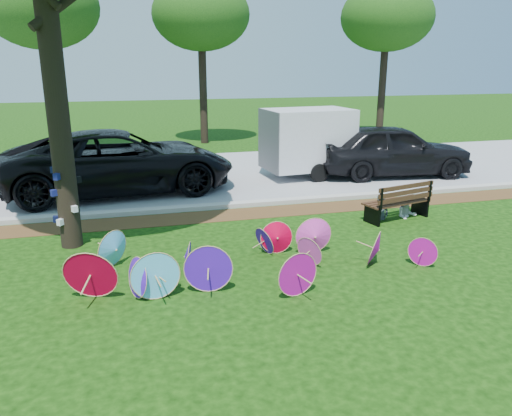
{
  "coord_description": "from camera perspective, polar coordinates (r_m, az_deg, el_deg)",
  "views": [
    {
      "loc": [
        -1.97,
        -7.46,
        3.78
      ],
      "look_at": [
        0.5,
        2.0,
        0.9
      ],
      "focal_mm": 35.0,
      "sensor_mm": 36.0,
      "label": 1
    }
  ],
  "objects": [
    {
      "name": "parasol_pile",
      "position": [
        8.96,
        -4.2,
        -5.94
      ],
      "size": [
        6.78,
        2.49,
        0.92
      ],
      "color": "#56BDFC",
      "rests_on": "ground"
    },
    {
      "name": "park_bench",
      "position": [
        12.83,
        15.72,
        0.81
      ],
      "size": [
        1.9,
        1.09,
        0.93
      ],
      "primitive_type": null,
      "rotation": [
        0.0,
        0.0,
        0.25
      ],
      "color": "black",
      "rests_on": "ground"
    },
    {
      "name": "curb",
      "position": [
        13.34,
        -5.56,
        0.15
      ],
      "size": [
        90.0,
        0.3,
        0.12
      ],
      "primitive_type": "cube",
      "color": "#B7B5AD",
      "rests_on": "ground"
    },
    {
      "name": "ground",
      "position": [
        8.59,
        0.15,
        -9.69
      ],
      "size": [
        90.0,
        90.0,
        0.0
      ],
      "primitive_type": "plane",
      "color": "black",
      "rests_on": "ground"
    },
    {
      "name": "bg_trees",
      "position": [
        23.39,
        -3.98,
        21.26
      ],
      "size": [
        19.63,
        6.19,
        7.4
      ],
      "color": "black",
      "rests_on": "ground"
    },
    {
      "name": "person_left",
      "position": [
        12.66,
        14.28,
        1.33
      ],
      "size": [
        0.51,
        0.43,
        1.19
      ],
      "primitive_type": "imported",
      "rotation": [
        0.0,
        0.0,
        0.41
      ],
      "color": "#39424E",
      "rests_on": "ground"
    },
    {
      "name": "person_right",
      "position": [
        13.03,
        16.97,
        1.2
      ],
      "size": [
        0.58,
        0.49,
        1.04
      ],
      "primitive_type": "imported",
      "rotation": [
        0.0,
        0.0,
        -0.21
      ],
      "color": "silver",
      "rests_on": "ground"
    },
    {
      "name": "mulch_strip",
      "position": [
        12.69,
        -5.04,
        -0.95
      ],
      "size": [
        90.0,
        1.0,
        0.01
      ],
      "primitive_type": "cube",
      "color": "#472D16",
      "rests_on": "ground"
    },
    {
      "name": "black_van",
      "position": [
        15.37,
        -15.24,
        5.15
      ],
      "size": [
        6.96,
        3.76,
        1.85
      ],
      "primitive_type": "imported",
      "rotation": [
        0.0,
        0.0,
        1.68
      ],
      "color": "black",
      "rests_on": "ground"
    },
    {
      "name": "cargo_trailer",
      "position": [
        16.95,
        5.95,
        7.87
      ],
      "size": [
        2.97,
        2.04,
        2.57
      ],
      "primitive_type": "cube",
      "rotation": [
        0.0,
        0.0,
        0.1
      ],
      "color": "silver",
      "rests_on": "ground"
    },
    {
      "name": "street",
      "position": [
        17.34,
        -7.78,
        3.7
      ],
      "size": [
        90.0,
        8.0,
        0.01
      ],
      "primitive_type": "cube",
      "color": "gray",
      "rests_on": "ground"
    },
    {
      "name": "dark_pickup",
      "position": [
        17.69,
        15.37,
        6.42
      ],
      "size": [
        5.4,
        2.66,
        1.77
      ],
      "primitive_type": "imported",
      "rotation": [
        0.0,
        0.0,
        1.46
      ],
      "color": "black",
      "rests_on": "ground"
    }
  ]
}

